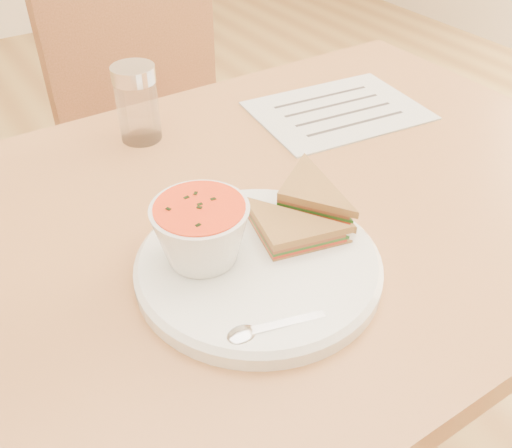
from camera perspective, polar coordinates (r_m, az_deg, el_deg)
dining_table at (r=1.01m, az=1.69°, el=-14.82°), size 1.00×0.70×0.75m
chair_far at (r=1.32m, az=-6.58°, el=5.70°), size 0.47×0.47×0.95m
plate at (r=0.63m, az=0.23°, el=-4.26°), size 0.34×0.34×0.02m
soup_bowl at (r=0.60m, az=-5.48°, el=-1.11°), size 0.13×0.13×0.07m
sandwich_half_a at (r=0.61m, az=1.73°, el=-3.23°), size 0.11×0.11×0.03m
sandwich_half_b at (r=0.66m, az=2.08°, el=2.05°), size 0.13×0.13×0.03m
spoon at (r=0.55m, az=3.18°, el=-9.89°), size 0.16×0.07×0.01m
paper_menu at (r=0.96m, az=8.18°, el=11.15°), size 0.29×0.22×0.00m
condiment_shaker at (r=0.87m, az=-11.78°, el=11.71°), size 0.08×0.08×0.11m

